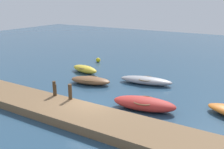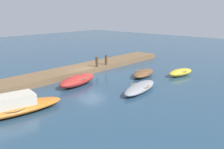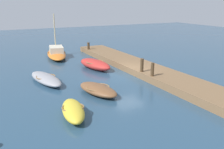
{
  "view_description": "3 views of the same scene",
  "coord_description": "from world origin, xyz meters",
  "px_view_note": "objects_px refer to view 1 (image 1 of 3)",
  "views": [
    {
      "loc": [
        9.61,
        -12.89,
        7.04
      ],
      "look_at": [
        -0.91,
        4.23,
        1.11
      ],
      "focal_mm": 41.85,
      "sensor_mm": 36.0,
      "label": 1
    },
    {
      "loc": [
        16.23,
        17.25,
        6.13
      ],
      "look_at": [
        0.77,
        3.39,
        0.77
      ],
      "focal_mm": 39.8,
      "sensor_mm": 36.0,
      "label": 2
    },
    {
      "loc": [
        -17.43,
        10.51,
        5.86
      ],
      "look_at": [
        -1.4,
        2.22,
        0.69
      ],
      "focal_mm": 40.77,
      "sensor_mm": 36.0,
      "label": 3
    }
  ],
  "objects_px": {
    "rowboat_red": "(144,104)",
    "marker_buoy": "(98,60)",
    "rowboat_grey": "(146,80)",
    "mooring_post_west": "(54,88)",
    "rowboat_brown": "(90,80)",
    "mooring_post_mid_east": "(70,92)",
    "dinghy_yellow": "(85,69)",
    "mooring_post_mid_west": "(55,90)"
  },
  "relations": [
    {
      "from": "marker_buoy",
      "to": "rowboat_red",
      "type": "bearing_deg",
      "value": -42.8
    },
    {
      "from": "dinghy_yellow",
      "to": "marker_buoy",
      "type": "xyz_separation_m",
      "value": [
        -1.31,
        4.19,
        -0.09
      ]
    },
    {
      "from": "mooring_post_west",
      "to": "marker_buoy",
      "type": "xyz_separation_m",
      "value": [
        -4.16,
        11.36,
        -0.79
      ]
    },
    {
      "from": "rowboat_red",
      "to": "mooring_post_west",
      "type": "relative_size",
      "value": 4.3
    },
    {
      "from": "rowboat_brown",
      "to": "mooring_post_mid_west",
      "type": "distance_m",
      "value": 4.65
    },
    {
      "from": "rowboat_brown",
      "to": "mooring_post_mid_west",
      "type": "relative_size",
      "value": 4.57
    },
    {
      "from": "dinghy_yellow",
      "to": "rowboat_brown",
      "type": "height_order",
      "value": "dinghy_yellow"
    },
    {
      "from": "rowboat_grey",
      "to": "marker_buoy",
      "type": "height_order",
      "value": "rowboat_grey"
    },
    {
      "from": "mooring_post_mid_east",
      "to": "marker_buoy",
      "type": "bearing_deg",
      "value": 116.11
    },
    {
      "from": "rowboat_red",
      "to": "rowboat_grey",
      "type": "height_order",
      "value": "rowboat_red"
    },
    {
      "from": "mooring_post_west",
      "to": "mooring_post_mid_east",
      "type": "bearing_deg",
      "value": 0.0
    },
    {
      "from": "dinghy_yellow",
      "to": "mooring_post_mid_east",
      "type": "bearing_deg",
      "value": -47.95
    },
    {
      "from": "rowboat_red",
      "to": "marker_buoy",
      "type": "distance_m",
      "value": 13.6
    },
    {
      "from": "dinghy_yellow",
      "to": "mooring_post_mid_east",
      "type": "height_order",
      "value": "mooring_post_mid_east"
    },
    {
      "from": "mooring_post_west",
      "to": "mooring_post_mid_east",
      "type": "height_order",
      "value": "mooring_post_mid_east"
    },
    {
      "from": "rowboat_brown",
      "to": "rowboat_red",
      "type": "relative_size",
      "value": 0.86
    },
    {
      "from": "mooring_post_west",
      "to": "mooring_post_mid_west",
      "type": "xyz_separation_m",
      "value": [
        0.08,
        0.0,
        -0.1
      ]
    },
    {
      "from": "dinghy_yellow",
      "to": "mooring_post_mid_west",
      "type": "bearing_deg",
      "value": -56.46
    },
    {
      "from": "rowboat_red",
      "to": "mooring_post_mid_east",
      "type": "height_order",
      "value": "mooring_post_mid_east"
    },
    {
      "from": "mooring_post_west",
      "to": "rowboat_brown",
      "type": "bearing_deg",
      "value": 93.78
    },
    {
      "from": "rowboat_red",
      "to": "marker_buoy",
      "type": "bearing_deg",
      "value": 126.96
    },
    {
      "from": "rowboat_brown",
      "to": "rowboat_red",
      "type": "xyz_separation_m",
      "value": [
        6.12,
        -2.47,
        0.11
      ]
    },
    {
      "from": "mooring_post_mid_east",
      "to": "mooring_post_mid_west",
      "type": "bearing_deg",
      "value": 180.0
    },
    {
      "from": "dinghy_yellow",
      "to": "mooring_post_west",
      "type": "bearing_deg",
      "value": -57.02
    },
    {
      "from": "rowboat_red",
      "to": "rowboat_grey",
      "type": "relative_size",
      "value": 0.94
    },
    {
      "from": "rowboat_red",
      "to": "mooring_post_mid_east",
      "type": "bearing_deg",
      "value": -164.5
    },
    {
      "from": "rowboat_grey",
      "to": "mooring_post_mid_west",
      "type": "xyz_separation_m",
      "value": [
        -3.63,
        -7.06,
        0.63
      ]
    },
    {
      "from": "dinghy_yellow",
      "to": "mooring_post_mid_east",
      "type": "xyz_separation_m",
      "value": [
        4.26,
        -7.17,
        0.71
      ]
    },
    {
      "from": "rowboat_grey",
      "to": "marker_buoy",
      "type": "bearing_deg",
      "value": 141.34
    },
    {
      "from": "dinghy_yellow",
      "to": "rowboat_brown",
      "type": "relative_size",
      "value": 0.88
    },
    {
      "from": "mooring_post_mid_west",
      "to": "marker_buoy",
      "type": "xyz_separation_m",
      "value": [
        -4.24,
        11.36,
        -0.69
      ]
    },
    {
      "from": "rowboat_grey",
      "to": "mooring_post_west",
      "type": "bearing_deg",
      "value": -127.7
    },
    {
      "from": "mooring_post_west",
      "to": "mooring_post_mid_west",
      "type": "bearing_deg",
      "value": 0.0
    },
    {
      "from": "mooring_post_west",
      "to": "marker_buoy",
      "type": "height_order",
      "value": "mooring_post_west"
    },
    {
      "from": "mooring_post_west",
      "to": "marker_buoy",
      "type": "relative_size",
      "value": 1.99
    },
    {
      "from": "dinghy_yellow",
      "to": "rowboat_red",
      "type": "bearing_deg",
      "value": -18.88
    },
    {
      "from": "rowboat_grey",
      "to": "dinghy_yellow",
      "type": "bearing_deg",
      "value": 169.09
    },
    {
      "from": "dinghy_yellow",
      "to": "mooring_post_mid_west",
      "type": "height_order",
      "value": "mooring_post_mid_west"
    },
    {
      "from": "rowboat_brown",
      "to": "mooring_post_mid_east",
      "type": "bearing_deg",
      "value": -82.61
    },
    {
      "from": "rowboat_brown",
      "to": "mooring_post_west",
      "type": "bearing_deg",
      "value": -99.35
    },
    {
      "from": "mooring_post_mid_east",
      "to": "marker_buoy",
      "type": "relative_size",
      "value": 2.07
    },
    {
      "from": "rowboat_red",
      "to": "mooring_post_mid_east",
      "type": "distance_m",
      "value": 4.93
    }
  ]
}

